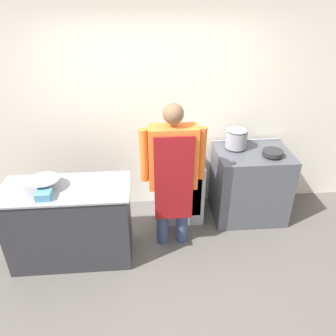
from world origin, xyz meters
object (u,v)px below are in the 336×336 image
Objects in this scene: stove at (249,184)px; stock_pot at (236,138)px; fridge_unit at (179,188)px; saute_pan at (273,153)px; plastic_tub at (44,195)px; mixing_bowl at (44,184)px; person_cook at (173,170)px.

stove is 0.65m from stock_pot.
saute_pan is at bearing -10.61° from fridge_unit.
plastic_tub is (-1.41, -0.85, 0.55)m from fridge_unit.
plastic_tub is at bearing -78.17° from mixing_bowl.
stock_pot is 0.46m from saute_pan.
person_cook is at bearing 13.30° from plastic_tub.
person_cook is at bearing -156.21° from stove.
stove is at bearing 18.17° from plastic_tub.
person_cook is 1.31m from plastic_tub.
plastic_tub is 0.59× the size of saute_pan.
stock_pot reaches higher than plastic_tub.
plastic_tub is at bearing -149.12° from fridge_unit.
saute_pan reaches higher than fridge_unit.
saute_pan is at bearing 15.55° from person_cook.
stove is at bearing 146.66° from saute_pan.
saute_pan is (1.22, 0.34, -0.02)m from person_cook.
fridge_unit is at bearing 169.39° from saute_pan.
saute_pan is at bearing -33.34° from stove.
plastic_tub is 0.55× the size of stock_pot.
fridge_unit is 3.09× the size of stock_pot.
fridge_unit is 0.97m from stock_pot.
plastic_tub is 2.58m from saute_pan.
stock_pot is (2.11, 0.88, 0.12)m from plastic_tub.
mixing_bowl is at bearing -174.64° from person_cook.
saute_pan is (0.18, -0.12, 0.51)m from stove.
stove is 1.25m from person_cook.
mixing_bowl is 2.58m from saute_pan.
fridge_unit is at bearing 30.88° from plastic_tub.
fridge_unit is at bearing 174.67° from stove.
person_cook is (-0.14, -0.54, 0.59)m from fridge_unit.
mixing_bowl is 0.18m from plastic_tub.
saute_pan is (2.54, 0.46, 0.01)m from mixing_bowl.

